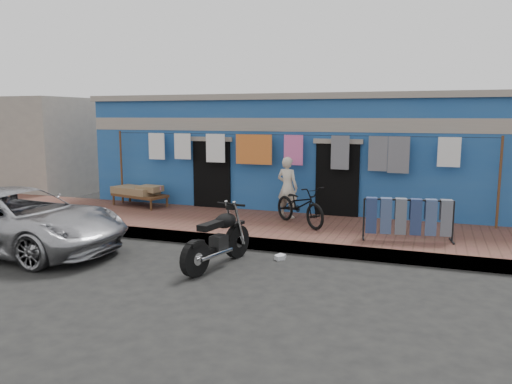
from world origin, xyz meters
The scene contains 15 objects.
ground centered at (0.00, 0.00, 0.00)m, with size 80.00×80.00×0.00m, color black.
sidewalk centered at (0.00, 3.00, 0.12)m, with size 28.00×3.00×0.25m, color brown.
curb centered at (0.00, 1.55, 0.12)m, with size 28.00×0.10×0.25m, color gray.
building centered at (0.00, 6.99, 1.69)m, with size 12.20×5.20×3.36m.
neighbor_left centered at (-11.00, 7.00, 1.70)m, with size 6.00×5.00×3.40m, color #9E9384.
clothesline centered at (0.01, 4.25, 1.82)m, with size 10.06×0.06×2.10m.
car centered at (-4.44, -0.23, 0.67)m, with size 2.17×4.77×1.34m, color #ACACB0.
seated_person centered at (0.18, 3.80, 1.02)m, with size 0.55×0.37×1.53m, color beige.
bicycle centered at (0.70, 3.09, 0.82)m, with size 0.63×1.77×1.15m, color black.
motorcycle centered at (-0.11, 0.18, 0.56)m, with size 0.90×1.82×1.13m, color black, non-canonical shape.
charpoy centered at (-4.20, 3.93, 0.54)m, with size 1.85×1.20×0.57m, color brown, non-canonical shape.
jeans_rack centered at (3.15, 2.44, 0.70)m, with size 1.89×0.66×0.89m, color black, non-canonical shape.
litter_a centered at (-0.57, 0.90, 0.04)m, with size 0.18×0.14×0.08m, color silver.
litter_b centered at (0.86, 0.98, 0.04)m, with size 0.17×0.13×0.09m, color silver.
litter_c centered at (0.84, 1.09, 0.04)m, with size 0.19×0.15×0.07m, color silver.
Camera 1 is at (3.63, -8.03, 2.79)m, focal length 35.00 mm.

